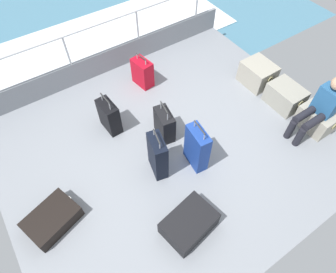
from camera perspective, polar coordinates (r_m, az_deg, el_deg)
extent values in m
cube|color=gray|center=(4.69, 0.87, -1.63)|extent=(4.40, 5.20, 0.06)
cube|color=gray|center=(5.86, -11.60, 14.44)|extent=(0.06, 5.20, 0.45)
cylinder|color=silver|center=(5.55, -18.57, 13.72)|extent=(0.04, 0.04, 1.00)
cylinder|color=silver|center=(5.93, -5.81, 19.08)|extent=(0.04, 0.04, 1.00)
cylinder|color=silver|center=(6.58, 5.52, 22.88)|extent=(0.04, 0.04, 1.00)
cylinder|color=silver|center=(5.42, -13.02, 20.79)|extent=(0.04, 4.16, 0.04)
cube|color=white|center=(7.30, -16.11, 16.52)|extent=(2.40, 7.28, 0.01)
cube|color=#9E9989|center=(5.72, 17.14, 11.64)|extent=(0.56, 0.48, 0.42)
torus|color=tan|center=(5.80, 15.32, 13.94)|extent=(0.02, 0.12, 0.12)
torus|color=tan|center=(5.54, 19.44, 10.49)|extent=(0.02, 0.12, 0.12)
cube|color=gray|center=(5.47, 21.96, 7.33)|extent=(0.60, 0.44, 0.38)
torus|color=tan|center=(5.53, 19.93, 9.87)|extent=(0.02, 0.12, 0.12)
torus|color=tan|center=(5.32, 24.55, 5.81)|extent=(0.02, 0.12, 0.12)
cube|color=#9E9989|center=(5.35, 27.28, 3.24)|extent=(0.55, 0.47, 0.37)
torus|color=tan|center=(5.37, 25.35, 5.73)|extent=(0.02, 0.12, 0.12)
torus|color=tan|center=(5.24, 29.84, 1.71)|extent=(0.02, 0.12, 0.12)
cube|color=#26598C|center=(5.03, 28.73, 6.09)|extent=(0.34, 0.20, 0.48)
cylinder|color=black|center=(4.93, 26.62, 2.55)|extent=(0.12, 0.40, 0.12)
cylinder|color=black|center=(4.96, 24.32, -0.05)|extent=(0.11, 0.11, 0.37)
cylinder|color=black|center=(4.97, 25.12, 3.91)|extent=(0.12, 0.40, 0.12)
cylinder|color=black|center=(5.00, 22.85, 1.32)|extent=(0.11, 0.11, 0.37)
cube|color=black|center=(4.25, -21.76, -14.77)|extent=(0.65, 0.78, 0.20)
cube|color=white|center=(4.23, -18.50, -11.42)|extent=(0.05, 0.02, 0.08)
cube|color=#B70C1E|center=(5.45, -5.01, 12.34)|extent=(0.42, 0.28, 0.51)
cylinder|color=#A5A8AD|center=(5.33, -6.08, 15.42)|extent=(0.02, 0.02, 0.10)
cylinder|color=#A5A8AD|center=(5.18, -4.41, 14.29)|extent=(0.02, 0.02, 0.10)
cylinder|color=#2D2D2D|center=(5.22, -5.30, 15.30)|extent=(0.25, 0.06, 0.02)
cube|color=green|center=(5.46, -4.07, 13.38)|extent=(0.05, 0.01, 0.08)
cube|color=black|center=(4.58, -0.71, 2.34)|extent=(0.44, 0.28, 0.51)
cylinder|color=#A5A8AD|center=(4.40, -1.40, 6.17)|extent=(0.02, 0.02, 0.14)
cylinder|color=#A5A8AD|center=(4.25, -0.10, 3.93)|extent=(0.02, 0.02, 0.14)
cylinder|color=#2D2D2D|center=(4.27, -0.77, 5.71)|extent=(0.27, 0.07, 0.02)
cube|color=white|center=(4.48, 0.55, 4.03)|extent=(0.05, 0.01, 0.08)
cube|color=black|center=(4.12, -2.03, -3.82)|extent=(0.42, 0.27, 0.71)
cylinder|color=#A5A8AD|center=(3.85, -2.78, 0.84)|extent=(0.02, 0.02, 0.11)
cylinder|color=#A5A8AD|center=(3.72, -1.61, -1.84)|extent=(0.02, 0.02, 0.11)
cylinder|color=#2D2D2D|center=(3.74, -2.23, 0.01)|extent=(0.25, 0.08, 0.02)
cube|color=white|center=(3.96, -0.79, -1.70)|extent=(0.05, 0.02, 0.08)
cube|color=black|center=(3.93, 4.15, -16.61)|extent=(0.58, 0.74, 0.26)
cube|color=white|center=(4.00, 7.64, -13.15)|extent=(0.05, 0.01, 0.08)
cube|color=black|center=(4.75, -11.42, 3.88)|extent=(0.41, 0.23, 0.55)
cylinder|color=#A5A8AD|center=(4.58, -12.87, 7.58)|extent=(0.02, 0.02, 0.14)
cylinder|color=#A5A8AD|center=(4.42, -11.35, 5.86)|extent=(0.02, 0.02, 0.14)
cylinder|color=#2D2D2D|center=(4.45, -12.28, 7.35)|extent=(0.26, 0.03, 0.02)
cube|color=silver|center=(4.74, -10.41, 4.93)|extent=(0.05, 0.01, 0.08)
cube|color=navy|center=(4.21, 5.67, -2.24)|extent=(0.43, 0.23, 0.72)
cylinder|color=#A5A8AD|center=(3.93, 5.24, 2.50)|extent=(0.02, 0.02, 0.11)
cylinder|color=#A5A8AD|center=(3.81, 7.12, -0.06)|extent=(0.02, 0.02, 0.11)
cylinder|color=#2D2D2D|center=(3.83, 6.23, 1.75)|extent=(0.27, 0.05, 0.02)
cube|color=white|center=(4.15, 6.96, -0.81)|extent=(0.05, 0.01, 0.08)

